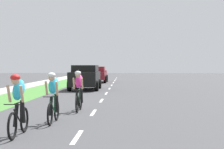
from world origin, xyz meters
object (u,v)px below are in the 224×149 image
object	(u,v)px
cyclist_trailing	(53,97)
pickup_maroon	(96,74)
cyclist_lead	(18,104)
cyclist_distant	(79,91)
suv_black	(85,77)

from	to	relation	value
cyclist_trailing	pickup_maroon	bearing A→B (deg)	91.67
cyclist_lead	cyclist_distant	size ratio (longest dim) A/B	1.00
cyclist_trailing	suv_black	xyz separation A→B (m)	(-0.70, 15.36, 0.14)
cyclist_distant	suv_black	distance (m)	12.50
cyclist_trailing	pickup_maroon	size ratio (longest dim) A/B	0.34
cyclist_lead	cyclist_distant	xyz separation A→B (m)	(0.89, 5.00, 0.00)
cyclist_distant	cyclist_trailing	bearing A→B (deg)	-98.22
cyclist_trailing	cyclist_distant	distance (m)	2.95
suv_black	cyclist_trailing	bearing A→B (deg)	-87.40
cyclist_distant	pickup_maroon	distance (m)	23.43
suv_black	pickup_maroon	world-z (taller)	suv_black
cyclist_distant	suv_black	xyz separation A→B (m)	(-1.12, 12.45, 0.14)
cyclist_distant	pickup_maroon	bearing A→B (deg)	92.91
cyclist_trailing	cyclist_distant	world-z (taller)	same
cyclist_distant	cyclist_lead	bearing A→B (deg)	-100.14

